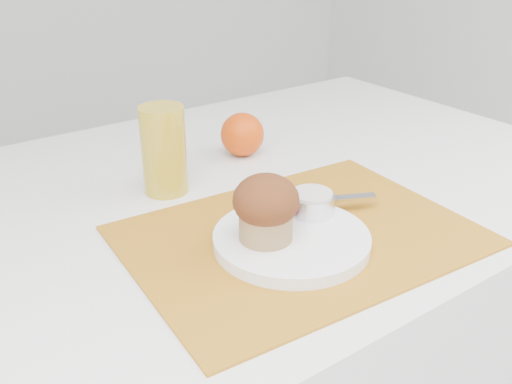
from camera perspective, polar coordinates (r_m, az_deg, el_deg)
table at (r=1.15m, az=-0.33°, el=-15.92°), size 1.20×0.80×0.75m
placemat at (r=0.78m, az=4.44°, el=-4.36°), size 0.48×0.37×0.00m
plate at (r=0.75m, az=3.57°, el=-4.76°), size 0.23×0.23×0.02m
ramekin at (r=0.80m, az=5.59°, el=-1.15°), size 0.07×0.07×0.03m
cream at (r=0.79m, az=5.63°, el=-0.24°), size 0.07×0.07×0.01m
raspberry_near at (r=0.77m, az=2.71°, el=-2.32°), size 0.02×0.02×0.02m
raspberry_far at (r=0.79m, az=4.28°, el=-1.96°), size 0.02×0.02×0.02m
butter_knife at (r=0.83m, az=5.72°, el=-0.87°), size 0.18×0.10×0.00m
orange at (r=1.03m, az=-1.38°, el=5.77°), size 0.08×0.08×0.08m
juice_glass at (r=0.89m, az=-9.20°, el=4.15°), size 0.08×0.08×0.14m
muffin at (r=0.71m, az=1.00°, el=-1.53°), size 0.08×0.08×0.09m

